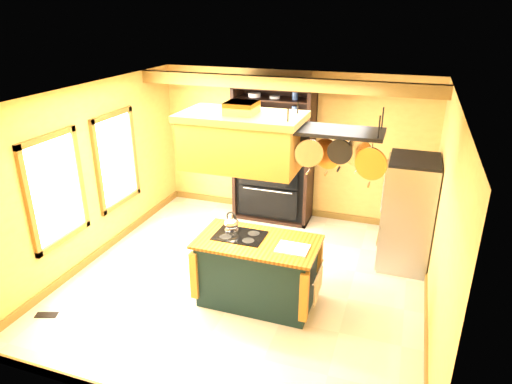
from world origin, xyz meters
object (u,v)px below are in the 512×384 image
Objects in this scene: pot_rack at (335,142)px; hutch at (274,169)px; kitchen_island at (257,270)px; range_hood at (242,139)px; refrigerator at (407,216)px.

pot_rack is 0.47× the size of hutch.
pot_rack reaches higher than kitchen_island.
range_hood and pot_rack have the same top height.
hutch is at bearing 98.30° from range_hood.
hutch reaches higher than refrigerator.
refrigerator reaches higher than kitchen_island.
kitchen_island is 0.64× the size of hutch.
range_hood is 0.59× the size of hutch.
kitchen_island is 2.48m from refrigerator.
refrigerator is at bearing -22.65° from hutch.
kitchen_island is at bearing -77.57° from hutch.
hutch is at bearing 119.47° from pot_rack.
kitchen_island is at bearing 0.26° from range_hood.
pot_rack is 2.41m from refrigerator.
range_hood is 2.97m from refrigerator.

